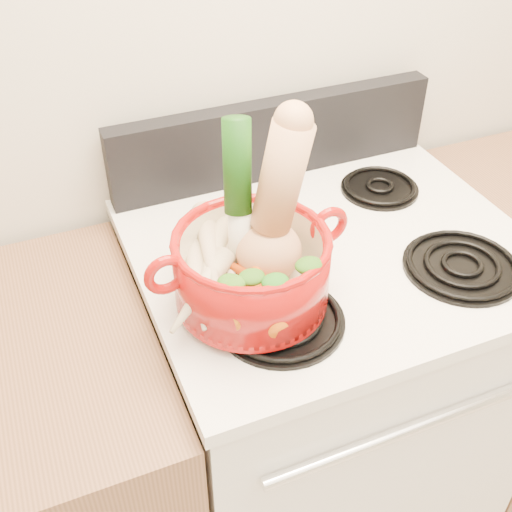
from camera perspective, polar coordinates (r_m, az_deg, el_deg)
name	(u,v)px	position (r m, az deg, el deg)	size (l,w,h in m)	color
wall_back	(267,15)	(1.41, 0.95, 20.65)	(3.50, 0.02, 2.60)	beige
stove_body	(319,401)	(1.64, 5.62, -12.69)	(0.76, 0.65, 0.92)	silver
cooktop	(333,251)	(1.31, 6.89, 0.47)	(0.78, 0.67, 0.03)	white
control_backsplash	(274,138)	(1.47, 1.63, 10.41)	(0.76, 0.05, 0.18)	black
oven_handle	(416,427)	(1.22, 14.07, -14.51)	(0.02, 0.02, 0.60)	silver
burner_front_left	(281,319)	(1.11, 2.22, -5.58)	(0.22, 0.22, 0.02)	black
burner_front_right	(462,265)	(1.28, 17.85, -0.76)	(0.22, 0.22, 0.02)	black
burner_back_left	(221,225)	(1.33, -3.14, 2.79)	(0.17, 0.17, 0.02)	black
burner_back_right	(380,187)	(1.47, 10.94, 6.07)	(0.17, 0.17, 0.02)	black
dutch_oven	(252,269)	(1.10, -0.40, -1.20)	(0.27, 0.27, 0.13)	#960C0A
pot_handle_left	(166,275)	(1.03, -8.01, -1.65)	(0.07, 0.07, 0.02)	#960C0A
pot_handle_right	(329,225)	(1.13, 6.50, 2.73)	(0.07, 0.07, 0.02)	#960C0A
squash	(269,205)	(1.06, 1.18, 4.52)	(0.12, 0.12, 0.30)	tan
leek	(240,200)	(1.07, -1.44, 5.03)	(0.05, 0.05, 0.30)	white
ginger	(253,238)	(1.19, -0.24, 1.61)	(0.09, 0.07, 0.05)	#D9B685
parsnip_0	(206,272)	(1.11, -4.49, -1.40)	(0.05, 0.05, 0.25)	beige
parsnip_1	(198,282)	(1.09, -5.18, -2.35)	(0.04, 0.04, 0.19)	beige
parsnip_2	(230,263)	(1.12, -2.34, -0.62)	(0.04, 0.04, 0.17)	beige
parsnip_3	(200,290)	(1.06, -5.02, -3.02)	(0.04, 0.04, 0.18)	#EFE6C2
parsnip_4	(213,255)	(1.11, -3.82, 0.11)	(0.04, 0.04, 0.22)	beige
parsnip_5	(210,254)	(1.11, -4.07, 0.17)	(0.04, 0.04, 0.23)	beige
carrot_0	(257,297)	(1.07, 0.11, -3.66)	(0.03, 0.03, 0.17)	#DA650A
carrot_1	(240,293)	(1.08, -1.47, -3.29)	(0.03, 0.03, 0.13)	#D1510A
carrot_2	(261,281)	(1.09, 0.41, -2.26)	(0.04, 0.04, 0.19)	#C54509
carrot_3	(248,299)	(1.04, -0.69, -3.81)	(0.03, 0.03, 0.13)	#CC5F0A
carrot_4	(256,273)	(1.08, 0.03, -1.50)	(0.03, 0.03, 0.16)	#C15309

